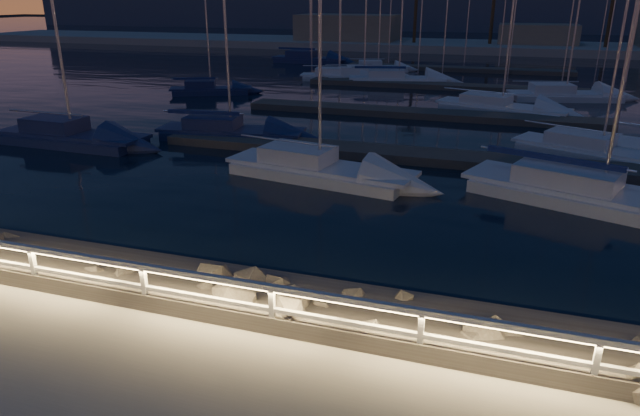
# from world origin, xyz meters

# --- Properties ---
(ground) EXTENTS (400.00, 400.00, 0.00)m
(ground) POSITION_xyz_m (0.00, 0.00, 0.00)
(ground) COLOR #9D988E
(ground) RESTS_ON ground
(harbor_water) EXTENTS (400.00, 440.00, 0.60)m
(harbor_water) POSITION_xyz_m (0.00, 31.22, -0.97)
(harbor_water) COLOR black
(harbor_water) RESTS_ON ground
(guard_rail) EXTENTS (44.11, 0.12, 1.06)m
(guard_rail) POSITION_xyz_m (-0.07, -0.00, 0.77)
(guard_rail) COLOR silver
(guard_rail) RESTS_ON ground
(riprap) EXTENTS (34.03, 3.08, 1.36)m
(riprap) POSITION_xyz_m (-6.09, 1.41, -0.20)
(riprap) COLOR #615B53
(riprap) RESTS_ON ground
(floating_docks) EXTENTS (22.00, 36.00, 0.40)m
(floating_docks) POSITION_xyz_m (0.00, 32.50, -0.40)
(floating_docks) COLOR #504742
(floating_docks) RESTS_ON ground
(far_shore) EXTENTS (160.00, 14.00, 5.20)m
(far_shore) POSITION_xyz_m (-0.12, 74.05, 0.29)
(far_shore) COLOR #9D988E
(far_shore) RESTS_ON ground
(distant_hills) EXTENTS (230.00, 37.50, 18.00)m
(distant_hills) POSITION_xyz_m (-22.13, 133.69, 4.74)
(distant_hills) COLOR #3D485E
(distant_hills) RESTS_ON ground
(sailboat_a) EXTENTS (8.07, 2.66, 13.67)m
(sailboat_a) POSITION_xyz_m (-15.69, 13.49, -0.13)
(sailboat_a) COLOR #1B254F
(sailboat_a) RESTS_ON ground
(sailboat_b) EXTENTS (8.20, 3.63, 13.53)m
(sailboat_b) POSITION_xyz_m (-2.14, 12.04, -0.15)
(sailboat_b) COLOR silver
(sailboat_b) RESTS_ON ground
(sailboat_c) EXTENTS (7.89, 5.11, 13.09)m
(sailboat_c) POSITION_xyz_m (9.20, 18.84, -0.18)
(sailboat_c) COLOR silver
(sailboat_c) RESTS_ON ground
(sailboat_d) EXTENTS (9.93, 5.82, 16.24)m
(sailboat_d) POSITION_xyz_m (8.38, 12.09, -0.14)
(sailboat_d) COLOR silver
(sailboat_d) RESTS_ON ground
(sailboat_e) EXTENTS (6.21, 4.00, 10.39)m
(sailboat_e) POSITION_xyz_m (-16.59, 29.61, -0.20)
(sailboat_e) COLOR #1B254F
(sailboat_e) RESTS_ON ground
(sailboat_f) EXTENTS (7.80, 3.19, 12.93)m
(sailboat_f) POSITION_xyz_m (-8.66, 17.04, -0.17)
(sailboat_f) COLOR #1B254F
(sailboat_f) RESTS_ON ground
(sailboat_g) EXTENTS (8.25, 4.20, 13.49)m
(sailboat_g) POSITION_xyz_m (8.79, 35.24, -0.18)
(sailboat_g) COLOR silver
(sailboat_g) RESTS_ON ground
(sailboat_i) EXTENTS (7.32, 4.80, 12.27)m
(sailboat_i) POSITION_xyz_m (-7.39, 40.61, -0.16)
(sailboat_i) COLOR silver
(sailboat_i) RESTS_ON ground
(sailboat_j) EXTENTS (7.08, 3.13, 11.68)m
(sailboat_j) POSITION_xyz_m (-9.42, 39.94, -0.19)
(sailboat_j) COLOR silver
(sailboat_j) RESTS_ON ground
(sailboat_k) EXTENTS (8.67, 4.32, 14.18)m
(sailboat_k) POSITION_xyz_m (-4.10, 39.42, -0.16)
(sailboat_k) COLOR silver
(sailboat_k) RESTS_ON ground
(sailboat_l) EXTENTS (8.52, 4.57, 13.89)m
(sailboat_l) POSITION_xyz_m (4.56, 28.91, -0.19)
(sailboat_l) COLOR silver
(sailboat_l) RESTS_ON ground
(sailboat_m) EXTENTS (6.39, 3.57, 10.56)m
(sailboat_m) POSITION_xyz_m (-7.58, 47.22, -0.20)
(sailboat_m) COLOR silver
(sailboat_m) RESTS_ON ground
(sailboat_n) EXTENTS (8.68, 3.07, 14.54)m
(sailboat_n) POSITION_xyz_m (-16.49, 52.32, -0.13)
(sailboat_n) COLOR #1B254F
(sailboat_n) RESTS_ON ground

